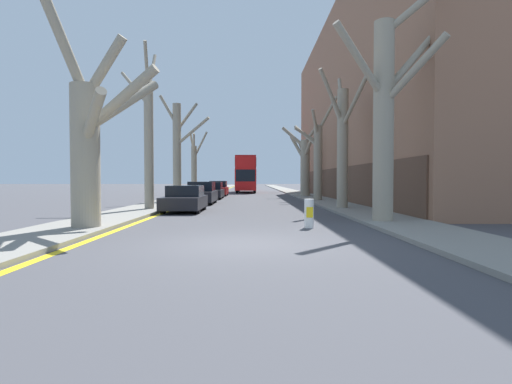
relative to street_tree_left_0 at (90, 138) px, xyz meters
name	(u,v)px	position (x,y,z in m)	size (l,w,h in m)	color
ground_plane	(242,244)	(4.80, -2.69, -2.87)	(300.00, 300.00, 0.00)	#424247
sidewalk_left	(214,190)	(-0.66, 47.31, -2.81)	(2.54, 120.00, 0.12)	gray
sidewalk_right	(287,190)	(10.26, 47.31, -2.81)	(2.54, 120.00, 0.12)	gray
building_facade_right	(389,106)	(16.52, 20.89, 4.87)	(10.08, 38.36, 15.51)	#93664C
kerb_line_stripe	(224,191)	(0.79, 47.31, -2.87)	(0.24, 120.00, 0.01)	yellow
street_tree_left_0	(90,138)	(0.00, 0.00, 0.00)	(3.42, 4.01, 7.13)	gray
street_tree_left_1	(148,138)	(-0.25, 7.99, 0.86)	(2.06, 3.11, 8.46)	gray
street_tree_left_2	(178,149)	(-0.24, 16.09, 0.93)	(3.68, 2.42, 7.57)	gray
street_tree_left_3	(194,167)	(-0.17, 23.70, -0.16)	(1.52, 2.10, 6.03)	gray
street_tree_right_0	(386,109)	(9.85, 1.78, 1.23)	(4.40, 3.74, 8.58)	gray
street_tree_right_1	(342,138)	(9.86, 8.81, 0.93)	(2.21, 5.78, 7.61)	gray
street_tree_right_2	(317,157)	(9.87, 17.03, 0.44)	(3.11, 4.14, 7.62)	gray
street_tree_right_3	(304,163)	(9.91, 24.34, 0.30)	(3.59, 3.94, 6.80)	gray
double_decker_bus	(246,173)	(4.31, 38.53, -0.34)	(2.51, 10.41, 4.47)	red
parked_car_0	(185,199)	(1.69, 7.51, -2.25)	(1.84, 4.08, 1.30)	black
parked_car_1	(202,193)	(1.69, 14.11, -2.18)	(1.79, 4.53, 1.47)	black
parked_car_2	(212,191)	(1.69, 21.04, -2.21)	(1.81, 4.38, 1.41)	black
parked_car_3	(218,189)	(1.69, 27.26, -2.17)	(1.84, 4.05, 1.49)	maroon
traffic_bollard	(309,213)	(6.93, 0.64, -2.39)	(0.31, 0.32, 0.95)	white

